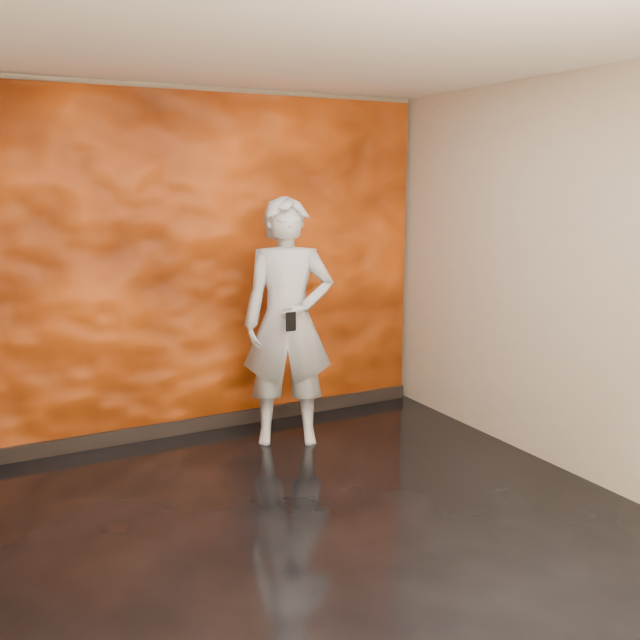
{
  "coord_description": "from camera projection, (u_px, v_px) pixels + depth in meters",
  "views": [
    {
      "loc": [
        -1.85,
        -3.6,
        2.06
      ],
      "look_at": [
        0.54,
        0.96,
        1.06
      ],
      "focal_mm": 40.0,
      "sensor_mm": 36.0,
      "label": 1
    }
  ],
  "objects": [
    {
      "name": "room",
      "position": [
        314.0,
        299.0,
        4.1
      ],
      "size": [
        4.02,
        4.02,
        2.81
      ],
      "color": "black",
      "rests_on": "ground"
    },
    {
      "name": "feature_wall",
      "position": [
        204.0,
        267.0,
        5.81
      ],
      "size": [
        3.9,
        0.06,
        2.75
      ],
      "primitive_type": "cube",
      "color": "#FF5E12",
      "rests_on": "ground"
    },
    {
      "name": "baseboard",
      "position": [
        210.0,
        422.0,
        6.02
      ],
      "size": [
        3.9,
        0.04,
        0.12
      ],
      "primitive_type": "cube",
      "color": "black",
      "rests_on": "ground"
    },
    {
      "name": "man",
      "position": [
        288.0,
        322.0,
        5.59
      ],
      "size": [
        0.84,
        0.72,
        1.95
      ],
      "primitive_type": "imported",
      "rotation": [
        0.0,
        0.0,
        -0.42
      ],
      "color": "#949AA1",
      "rests_on": "ground"
    },
    {
      "name": "phone",
      "position": [
        291.0,
        322.0,
        5.33
      ],
      "size": [
        0.08,
        0.02,
        0.15
      ],
      "primitive_type": "cube",
      "rotation": [
        0.0,
        0.0,
        0.02
      ],
      "color": "black",
      "rests_on": "man"
    }
  ]
}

